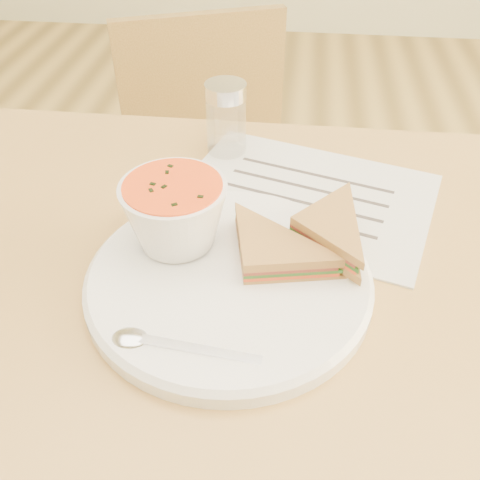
% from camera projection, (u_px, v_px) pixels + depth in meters
% --- Properties ---
extents(dining_table, '(1.00, 0.70, 0.75)m').
position_uv_depth(dining_table, '(232.00, 436.00, 0.86)').
color(dining_table, olive).
rests_on(dining_table, floor).
extents(chair_far, '(0.48, 0.48, 0.83)m').
position_uv_depth(chair_far, '(223.00, 222.00, 1.22)').
color(chair_far, brown).
rests_on(chair_far, floor).
extents(plate, '(0.38, 0.38, 0.02)m').
position_uv_depth(plate, '(229.00, 280.00, 0.59)').
color(plate, white).
rests_on(plate, dining_table).
extents(soup_bowl, '(0.12, 0.12, 0.08)m').
position_uv_depth(soup_bowl, '(175.00, 216.00, 0.60)').
color(soup_bowl, white).
rests_on(soup_bowl, plate).
extents(sandwich_half_a, '(0.13, 0.13, 0.03)m').
position_uv_depth(sandwich_half_a, '(244.00, 278.00, 0.56)').
color(sandwich_half_a, '#B87B40').
rests_on(sandwich_half_a, plate).
extents(sandwich_half_b, '(0.15, 0.15, 0.03)m').
position_uv_depth(sandwich_half_b, '(289.00, 228.00, 0.60)').
color(sandwich_half_b, '#B87B40').
rests_on(sandwich_half_b, plate).
extents(spoon, '(0.18, 0.05, 0.01)m').
position_uv_depth(spoon, '(183.00, 347.00, 0.50)').
color(spoon, silver).
rests_on(spoon, plate).
extents(paper_menu, '(0.39, 0.33, 0.00)m').
position_uv_depth(paper_menu, '(304.00, 195.00, 0.72)').
color(paper_menu, white).
rests_on(paper_menu, dining_table).
extents(condiment_shaker, '(0.06, 0.06, 0.11)m').
position_uv_depth(condiment_shaker, '(226.00, 119.00, 0.78)').
color(condiment_shaker, silver).
rests_on(condiment_shaker, dining_table).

